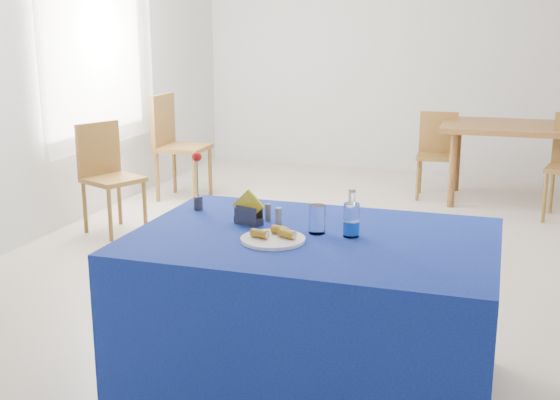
# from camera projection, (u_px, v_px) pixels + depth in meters

# --- Properties ---
(floor) EXTENTS (7.00, 7.00, 0.00)m
(floor) POSITION_uv_depth(u_px,v_px,m) (347.00, 265.00, 5.00)
(floor) COLOR #C1B3A0
(floor) RESTS_ON ground
(room_shell) EXTENTS (7.00, 7.00, 7.00)m
(room_shell) POSITION_uv_depth(u_px,v_px,m) (354.00, 12.00, 4.58)
(room_shell) COLOR silver
(room_shell) RESTS_ON ground
(window_pane) EXTENTS (0.04, 1.50, 1.60)m
(window_pane) POSITION_uv_depth(u_px,v_px,m) (93.00, 38.00, 6.10)
(window_pane) COLOR white
(window_pane) RESTS_ON room_shell
(curtain) EXTENTS (0.04, 1.75, 1.85)m
(curtain) POSITION_uv_depth(u_px,v_px,m) (100.00, 38.00, 6.08)
(curtain) COLOR white
(curtain) RESTS_ON room_shell
(plate) EXTENTS (0.28, 0.28, 0.01)m
(plate) POSITION_uv_depth(u_px,v_px,m) (273.00, 239.00, 3.02)
(plate) COLOR white
(plate) RESTS_ON blue_table
(drinking_glass) EXTENTS (0.07, 0.07, 0.13)m
(drinking_glass) POSITION_uv_depth(u_px,v_px,m) (317.00, 219.00, 3.12)
(drinking_glass) COLOR white
(drinking_glass) RESTS_ON blue_table
(salt_shaker) EXTENTS (0.03, 0.03, 0.08)m
(salt_shaker) POSITION_uv_depth(u_px,v_px,m) (279.00, 217.00, 3.25)
(salt_shaker) COLOR slate
(salt_shaker) RESTS_ON blue_table
(pepper_shaker) EXTENTS (0.03, 0.03, 0.08)m
(pepper_shaker) POSITION_uv_depth(u_px,v_px,m) (268.00, 212.00, 3.32)
(pepper_shaker) COLOR slate
(pepper_shaker) RESTS_ON blue_table
(blue_table) EXTENTS (1.60, 1.10, 0.76)m
(blue_table) POSITION_uv_depth(u_px,v_px,m) (312.00, 315.00, 3.20)
(blue_table) COLOR navy
(blue_table) RESTS_ON floor
(water_bottle) EXTENTS (0.07, 0.07, 0.21)m
(water_bottle) POSITION_uv_depth(u_px,v_px,m) (351.00, 221.00, 3.08)
(water_bottle) COLOR white
(water_bottle) RESTS_ON blue_table
(napkin_holder) EXTENTS (0.15, 0.10, 0.17)m
(napkin_holder) POSITION_uv_depth(u_px,v_px,m) (248.00, 214.00, 3.27)
(napkin_holder) COLOR #343439
(napkin_holder) RESTS_ON blue_table
(rose_vase) EXTENTS (0.05, 0.05, 0.30)m
(rose_vase) POSITION_uv_depth(u_px,v_px,m) (198.00, 182.00, 3.50)
(rose_vase) COLOR #29292E
(rose_vase) RESTS_ON blue_table
(oak_table) EXTENTS (1.48, 0.96, 0.76)m
(oak_table) POSITION_uv_depth(u_px,v_px,m) (523.00, 133.00, 6.58)
(oak_table) COLOR brown
(oak_table) RESTS_ON floor
(chair_bg_left) EXTENTS (0.39, 0.39, 0.83)m
(chair_bg_left) POSITION_uv_depth(u_px,v_px,m) (437.00, 148.00, 6.91)
(chair_bg_left) COLOR olive
(chair_bg_left) RESTS_ON floor
(chair_win_a) EXTENTS (0.53, 0.53, 0.90)m
(chair_win_a) POSITION_uv_depth(u_px,v_px,m) (107.00, 169.00, 5.72)
(chair_win_a) COLOR olive
(chair_win_a) RESTS_ON floor
(chair_win_b) EXTENTS (0.46, 0.46, 1.02)m
(chair_win_b) POSITION_uv_depth(u_px,v_px,m) (174.00, 139.00, 6.81)
(chair_win_b) COLOR olive
(chair_win_b) RESTS_ON floor
(banana_pieces) EXTENTS (0.20, 0.14, 0.04)m
(banana_pieces) POSITION_uv_depth(u_px,v_px,m) (276.00, 233.00, 3.03)
(banana_pieces) COLOR yellow
(banana_pieces) RESTS_ON plate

